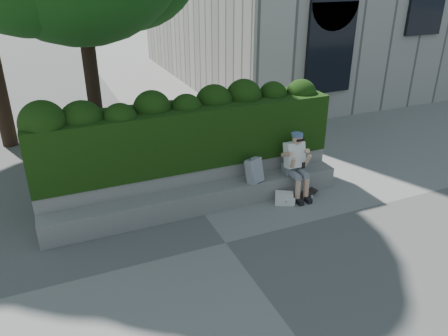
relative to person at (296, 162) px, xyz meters
name	(u,v)px	position (x,y,z in m)	size (l,w,h in m)	color
ground	(226,243)	(-2.03, -1.07, -0.75)	(80.00, 80.00, 0.00)	slate
bench_ledge	(200,200)	(-2.03, 0.18, -0.53)	(6.00, 0.45, 0.45)	gray
planter_wall	(192,183)	(-2.03, 0.66, -0.38)	(6.00, 0.50, 0.75)	gray
hedge	(187,135)	(-2.03, 0.88, 0.60)	(6.00, 1.00, 1.20)	black
person	(296,162)	(0.00, 0.00, 0.00)	(0.40, 0.76, 1.38)	slate
skateboard	(299,196)	(0.00, -0.22, -0.68)	(0.82, 0.34, 0.08)	black
backpack_plaid	(254,171)	(-0.91, 0.08, -0.06)	(0.33, 0.18, 0.49)	#ACABB0
backpack_ground	(284,198)	(-0.38, -0.25, -0.64)	(0.36, 0.25, 0.23)	silver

